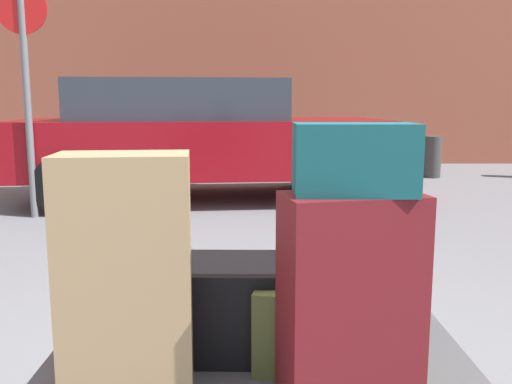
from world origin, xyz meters
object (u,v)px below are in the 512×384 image
at_px(suitcase_maroon_stacked_top, 350,300).
at_px(suitcase_teal_rear_left, 351,243).
at_px(luggage_cart, 258,373).
at_px(suitcase_olive_front_left, 337,320).
at_px(duffel_bag_black_rear_right, 186,306).
at_px(bollard_kerb_near, 433,157).
at_px(suitcase_tan_front_right, 126,275).
at_px(duffel_bag_teal_topmost_pile, 354,159).
at_px(parked_car, 197,136).
at_px(no_parking_sign, 26,74).

height_order(suitcase_maroon_stacked_top, suitcase_teal_rear_left, suitcase_teal_rear_left).
distance_m(luggage_cart, suitcase_olive_front_left, 0.32).
height_order(duffel_bag_black_rear_right, bollard_kerb_near, same).
distance_m(luggage_cart, suitcase_maroon_stacked_top, 0.52).
height_order(suitcase_maroon_stacked_top, suitcase_tan_front_right, suitcase_tan_front_right).
bearing_deg(bollard_kerb_near, suitcase_tan_front_right, -114.10).
xyz_separation_m(suitcase_maroon_stacked_top, suitcase_olive_front_left, (0.01, 0.25, -0.16)).
bearing_deg(suitcase_olive_front_left, duffel_bag_teal_topmost_pile, -80.72).
height_order(suitcase_maroon_stacked_top, parked_car, parked_car).
height_order(duffel_bag_teal_topmost_pile, no_parking_sign, no_parking_sign).
xyz_separation_m(parked_car, bollard_kerb_near, (3.47, 1.89, -0.44)).
bearing_deg(suitcase_olive_front_left, luggage_cart, -176.87).
bearing_deg(suitcase_olive_front_left, parked_car, 111.11).
relative_size(luggage_cart, no_parking_sign, 0.60).
bearing_deg(bollard_kerb_near, suitcase_teal_rear_left, -110.33).
height_order(duffel_bag_teal_topmost_pile, parked_car, parked_car).
relative_size(duffel_bag_black_rear_right, duffel_bag_teal_topmost_pile, 1.96).
distance_m(suitcase_tan_front_right, duffel_bag_teal_topmost_pile, 0.71).
distance_m(duffel_bag_black_rear_right, suitcase_tan_front_right, 0.36).
height_order(suitcase_maroon_stacked_top, suitcase_olive_front_left, suitcase_maroon_stacked_top).
bearing_deg(suitcase_olive_front_left, suitcase_teal_rear_left, 82.99).
height_order(luggage_cart, parked_car, parked_car).
distance_m(duffel_bag_black_rear_right, no_parking_sign, 4.41).
xyz_separation_m(duffel_bag_teal_topmost_pile, parked_car, (-0.93, 5.23, -0.26)).
bearing_deg(duffel_bag_teal_topmost_pile, bollard_kerb_near, 71.03).
distance_m(suitcase_olive_front_left, no_parking_sign, 4.72).
bearing_deg(suitcase_tan_front_right, duffel_bag_black_rear_right, 57.70).
bearing_deg(suitcase_olive_front_left, bollard_kerb_near, 80.22).
bearing_deg(luggage_cart, no_parking_sign, 120.27).
distance_m(luggage_cart, duffel_bag_black_rear_right, 0.33).
xyz_separation_m(parked_car, no_parking_sign, (-1.56, -1.09, 0.68)).
height_order(duffel_bag_black_rear_right, suitcase_olive_front_left, duffel_bag_black_rear_right).
relative_size(luggage_cart, duffel_bag_teal_topmost_pile, 4.38).
relative_size(suitcase_tan_front_right, no_parking_sign, 0.30).
bearing_deg(parked_car, suitcase_teal_rear_left, -77.68).
height_order(suitcase_teal_rear_left, parked_car, parked_car).
xyz_separation_m(duffel_bag_teal_topmost_pile, no_parking_sign, (-2.50, 4.13, 0.42)).
distance_m(duffel_bag_teal_topmost_pile, no_parking_sign, 4.85).
height_order(duffel_bag_black_rear_right, parked_car, parked_car).
height_order(suitcase_teal_rear_left, bollard_kerb_near, suitcase_teal_rear_left).
xyz_separation_m(luggage_cart, suitcase_olive_front_left, (0.25, -0.03, 0.20)).
distance_m(suitcase_olive_front_left, duffel_bag_teal_topmost_pile, 0.60).
height_order(suitcase_tan_front_right, duffel_bag_teal_topmost_pile, duffel_bag_teal_topmost_pile).
relative_size(duffel_bag_black_rear_right, bollard_kerb_near, 0.96).
xyz_separation_m(suitcase_teal_rear_left, suitcase_tan_front_right, (-0.72, -0.47, 0.03)).
xyz_separation_m(suitcase_teal_rear_left, no_parking_sign, (-2.59, 3.61, 0.78)).
xyz_separation_m(bollard_kerb_near, no_parking_sign, (-5.03, -2.99, 1.11)).
distance_m(suitcase_tan_front_right, parked_car, 5.18).
bearing_deg(parked_car, suitcase_tan_front_right, -86.55).
xyz_separation_m(suitcase_teal_rear_left, duffel_bag_black_rear_right, (-0.58, -0.20, -0.17)).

